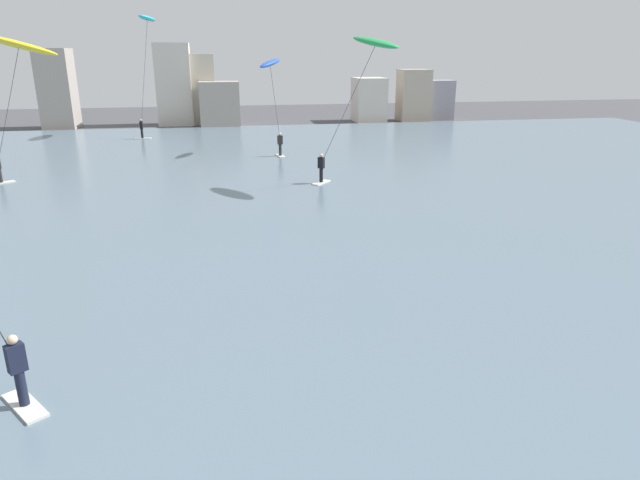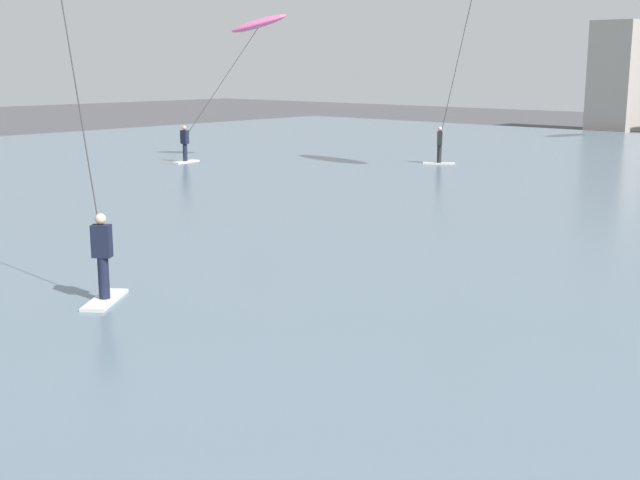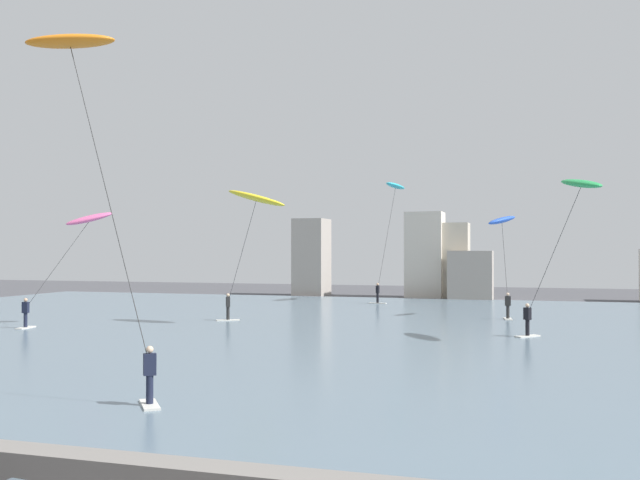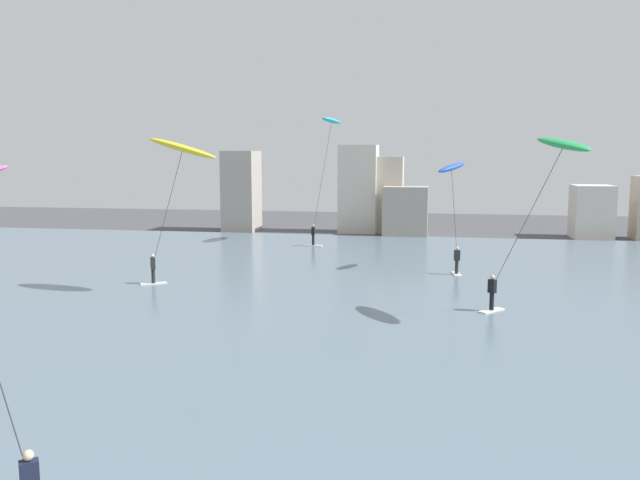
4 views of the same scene
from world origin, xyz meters
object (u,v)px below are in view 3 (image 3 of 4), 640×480
object	(u,v)px
kitesurfer_pink	(81,231)
kitesurfer_yellow	(254,206)
kitesurfer_green	(576,197)
kitesurfer_blue	(503,231)
kitesurfer_cyan	(394,194)
kitesurfer_orange	(80,83)

from	to	relation	value
kitesurfer_pink	kitesurfer_yellow	size ratio (longest dim) A/B	0.83
kitesurfer_green	kitesurfer_blue	xyz separation A→B (m)	(-3.86, 11.55, -1.31)
kitesurfer_cyan	kitesurfer_blue	xyz separation A→B (m)	(9.15, -11.06, -3.42)
kitesurfer_yellow	kitesurfer_orange	distance (m)	20.35
kitesurfer_orange	kitesurfer_cyan	xyz separation A→B (m)	(1.84, 39.76, -0.40)
kitesurfer_yellow	kitesurfer_green	distance (m)	17.60
kitesurfer_green	kitesurfer_pink	bearing A→B (deg)	-179.23
kitesurfer_blue	kitesurfer_green	bearing A→B (deg)	-71.54
kitesurfer_pink	kitesurfer_yellow	xyz separation A→B (m)	(9.30, 3.25, 1.46)
kitesurfer_orange	kitesurfer_green	bearing A→B (deg)	49.13
kitesurfer_pink	kitesurfer_orange	world-z (taller)	kitesurfer_orange
kitesurfer_pink	kitesurfer_yellow	distance (m)	9.96
kitesurfer_orange	kitesurfer_green	xyz separation A→B (m)	(14.84, 17.15, -2.51)
kitesurfer_orange	kitesurfer_blue	xyz separation A→B (m)	(10.98, 28.70, -3.83)
kitesurfer_orange	kitesurfer_blue	world-z (taller)	kitesurfer_orange
kitesurfer_pink	kitesurfer_blue	size ratio (longest dim) A/B	1.00
kitesurfer_orange	kitesurfer_cyan	distance (m)	39.81
kitesurfer_yellow	kitesurfer_cyan	xyz separation A→B (m)	(4.36, 19.72, 2.05)
kitesurfer_yellow	kitesurfer_green	world-z (taller)	kitesurfer_yellow
kitesurfer_yellow	kitesurfer_blue	distance (m)	16.10
kitesurfer_pink	kitesurfer_cyan	distance (m)	26.95
kitesurfer_yellow	kitesurfer_orange	xyz separation A→B (m)	(2.52, -20.04, 2.45)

